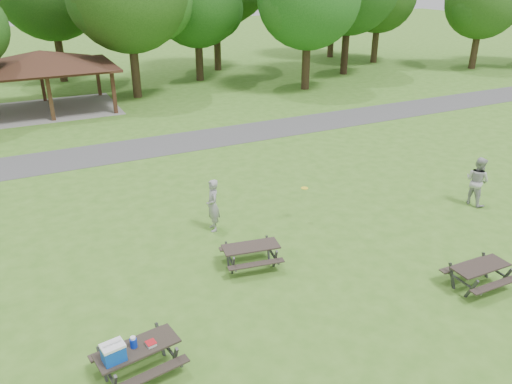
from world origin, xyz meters
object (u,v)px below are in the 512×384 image
at_px(picnic_table_near, 130,353).
at_px(frisbee_thrower, 213,205).
at_px(picnic_table_middle, 251,251).
at_px(frisbee_catcher, 477,181).

height_order(picnic_table_near, frisbee_thrower, frisbee_thrower).
distance_m(picnic_table_middle, frisbee_catcher, 9.70).
bearing_deg(frisbee_thrower, frisbee_catcher, 83.83).
bearing_deg(frisbee_catcher, picnic_table_middle, 84.56).
bearing_deg(picnic_table_near, picnic_table_middle, 34.30).
xyz_separation_m(frisbee_thrower, frisbee_catcher, (9.83, -2.51, 0.02)).
height_order(picnic_table_middle, frisbee_thrower, frisbee_thrower).
xyz_separation_m(picnic_table_near, picnic_table_middle, (4.35, 2.97, -0.18)).
bearing_deg(frisbee_thrower, picnic_table_middle, 11.29).
xyz_separation_m(picnic_table_middle, frisbee_thrower, (-0.15, 2.71, 0.39)).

